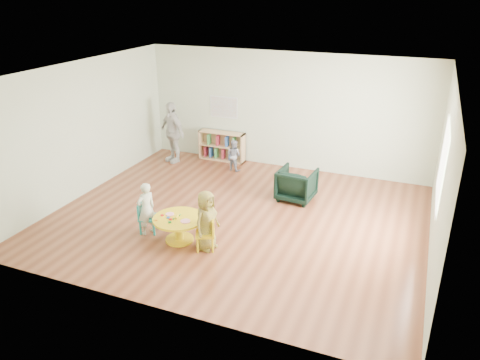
{
  "coord_description": "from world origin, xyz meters",
  "views": [
    {
      "loc": [
        3.1,
        -7.53,
        4.21
      ],
      "look_at": [
        0.17,
        -0.3,
        0.93
      ],
      "focal_mm": 35.0,
      "sensor_mm": 36.0,
      "label": 1
    }
  ],
  "objects": [
    {
      "name": "alphabet_poster",
      "position": [
        -1.6,
        2.98,
        1.35
      ],
      "size": [
        0.74,
        0.01,
        0.54
      ],
      "color": "white",
      "rests_on": "ground"
    },
    {
      "name": "adult_caretaker",
      "position": [
        -2.72,
        2.28,
        0.77
      ],
      "size": [
        0.98,
        0.73,
        1.54
      ],
      "primitive_type": "imported",
      "rotation": [
        0.0,
        0.0,
        -0.45
      ],
      "color": "silver",
      "rests_on": "ground"
    },
    {
      "name": "activity_table",
      "position": [
        -0.62,
        -1.23,
        0.31
      ],
      "size": [
        0.9,
        0.9,
        0.49
      ],
      "rotation": [
        0.0,
        0.0,
        -0.34
      ],
      "color": "yellow",
      "rests_on": "ground"
    },
    {
      "name": "toddler",
      "position": [
        -1.04,
        2.28,
        0.38
      ],
      "size": [
        0.43,
        0.38,
        0.77
      ],
      "primitive_type": "imported",
      "rotation": [
        0.0,
        0.0,
        2.89
      ],
      "color": "#1C2747",
      "rests_on": "ground"
    },
    {
      "name": "bookshelf",
      "position": [
        -1.61,
        2.86,
        0.37
      ],
      "size": [
        1.2,
        0.3,
        0.75
      ],
      "color": "tan",
      "rests_on": "ground"
    },
    {
      "name": "kid_chair_left",
      "position": [
        -1.33,
        -1.17,
        0.31
      ],
      "size": [
        0.39,
        0.39,
        0.58
      ],
      "rotation": [
        0.0,
        0.0,
        -1.27
      ],
      "color": "teal",
      "rests_on": "ground"
    },
    {
      "name": "room",
      "position": [
        0.01,
        0.0,
        1.89
      ],
      "size": [
        7.1,
        7.0,
        2.8
      ],
      "color": "brown",
      "rests_on": "ground"
    },
    {
      "name": "kid_chair_right",
      "position": [
        -0.02,
        -1.29,
        0.32
      ],
      "size": [
        0.42,
        0.42,
        0.59
      ],
      "rotation": [
        0.0,
        0.0,
        1.99
      ],
      "color": "yellow",
      "rests_on": "ground"
    },
    {
      "name": "armchair",
      "position": [
        0.83,
        1.22,
        0.34
      ],
      "size": [
        0.79,
        0.81,
        0.68
      ],
      "primitive_type": "imported",
      "rotation": [
        0.0,
        0.0,
        3.06
      ],
      "color": "black",
      "rests_on": "ground"
    },
    {
      "name": "child_left",
      "position": [
        -1.28,
        -1.21,
        0.49
      ],
      "size": [
        0.37,
        0.43,
        0.99
      ],
      "primitive_type": "imported",
      "rotation": [
        0.0,
        0.0,
        -2.0
      ],
      "color": "silver",
      "rests_on": "ground"
    },
    {
      "name": "child_right",
      "position": [
        -0.05,
        -1.27,
        0.53
      ],
      "size": [
        0.46,
        0.59,
        1.06
      ],
      "primitive_type": "imported",
      "rotation": [
        0.0,
        0.0,
        1.32
      ],
      "color": "yellow",
      "rests_on": "ground"
    }
  ]
}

